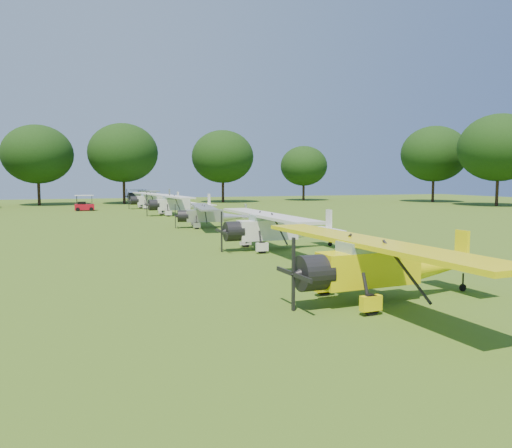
# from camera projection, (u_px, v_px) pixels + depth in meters

# --- Properties ---
(ground) EXTENTS (160.00, 160.00, 0.00)m
(ground) POSITION_uv_depth(u_px,v_px,m) (253.00, 252.00, 28.04)
(ground) COLOR #385A16
(ground) RESTS_ON ground
(tree_belt) EXTENTS (137.36, 130.27, 14.52)m
(tree_belt) POSITION_uv_depth(u_px,v_px,m) (310.00, 110.00, 28.65)
(tree_belt) COLOR black
(tree_belt) RESTS_ON ground
(aircraft_2) EXTENTS (7.38, 11.76, 2.31)m
(aircraft_2) POSITION_uv_depth(u_px,v_px,m) (382.00, 261.00, 16.81)
(aircraft_2) COLOR yellow
(aircraft_2) RESTS_ON ground
(aircraft_3) EXTENTS (7.28, 11.57, 2.29)m
(aircraft_3) POSITION_uv_depth(u_px,v_px,m) (276.00, 226.00, 29.10)
(aircraft_3) COLOR white
(aircraft_3) RESTS_ON ground
(aircraft_4) EXTENTS (6.40, 10.16, 1.99)m
(aircraft_4) POSITION_uv_depth(u_px,v_px,m) (210.00, 214.00, 41.82)
(aircraft_4) COLOR #BCBCC0
(aircraft_4) RESTS_ON ground
(aircraft_5) EXTENTS (7.69, 12.24, 2.41)m
(aircraft_5) POSITION_uv_depth(u_px,v_px,m) (178.00, 203.00, 55.66)
(aircraft_5) COLOR white
(aircraft_5) RESTS_ON ground
(aircraft_6) EXTENTS (7.36, 11.69, 2.30)m
(aircraft_6) POSITION_uv_depth(u_px,v_px,m) (153.00, 199.00, 68.02)
(aircraft_6) COLOR white
(aircraft_6) RESTS_ON ground
(aircraft_7) EXTENTS (7.71, 12.22, 2.40)m
(aircraft_7) POSITION_uv_depth(u_px,v_px,m) (148.00, 195.00, 81.99)
(aircraft_7) COLOR #BCBCC0
(aircraft_7) RESTS_ON ground
(golf_cart) EXTENTS (2.39, 1.54, 1.99)m
(golf_cart) POSITION_uv_depth(u_px,v_px,m) (84.00, 206.00, 63.20)
(golf_cart) COLOR #B10C1D
(golf_cart) RESTS_ON ground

